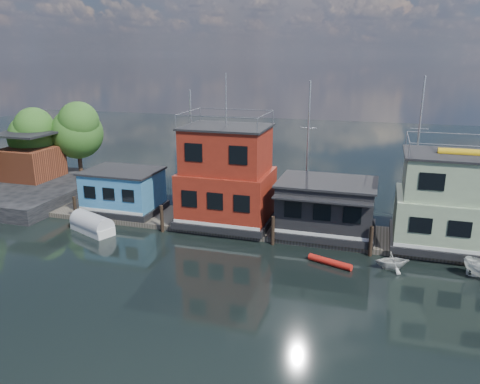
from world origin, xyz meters
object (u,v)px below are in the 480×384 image
(houseboat_green, at_px, (456,203))
(dinghy_white, at_px, (392,260))
(houseboat_red, at_px, (227,178))
(red_kayak, at_px, (330,262))
(houseboat_blue, at_px, (123,191))
(houseboat_dark, at_px, (326,207))
(tarp_runabout, at_px, (92,225))

(houseboat_green, xyz_separation_m, dinghy_white, (-4.05, -4.50, -2.95))
(houseboat_red, bearing_deg, red_kayak, -29.75)
(houseboat_blue, height_order, red_kayak, houseboat_blue)
(houseboat_red, height_order, houseboat_green, houseboat_red)
(houseboat_dark, relative_size, red_kayak, 2.40)
(red_kayak, bearing_deg, houseboat_green, 52.58)
(dinghy_white, bearing_deg, houseboat_blue, 59.87)
(houseboat_dark, bearing_deg, houseboat_red, 179.86)
(houseboat_red, relative_size, red_kayak, 3.84)
(dinghy_white, bearing_deg, houseboat_dark, 29.06)
(houseboat_blue, xyz_separation_m, dinghy_white, (22.45, -4.50, -1.61))
(houseboat_red, bearing_deg, houseboat_green, 0.00)
(red_kayak, bearing_deg, dinghy_white, 29.08)
(houseboat_blue, xyz_separation_m, houseboat_red, (9.50, 0.00, 1.90))
(houseboat_blue, xyz_separation_m, red_kayak, (18.49, -5.14, -1.98))
(houseboat_dark, distance_m, dinghy_white, 6.92)
(red_kayak, bearing_deg, houseboat_blue, -175.65)
(houseboat_red, distance_m, dinghy_white, 14.15)
(houseboat_dark, bearing_deg, houseboat_blue, 179.94)
(houseboat_blue, distance_m, houseboat_dark, 17.50)
(houseboat_blue, xyz_separation_m, houseboat_green, (26.50, 0.00, 1.34))
(houseboat_dark, distance_m, tarp_runabout, 18.44)
(houseboat_red, height_order, tarp_runabout, houseboat_red)
(houseboat_blue, distance_m, tarp_runabout, 4.74)
(dinghy_white, bearing_deg, red_kayak, 80.40)
(houseboat_blue, bearing_deg, houseboat_green, 0.00)
(houseboat_green, xyz_separation_m, red_kayak, (-8.01, -5.14, -3.32))
(houseboat_red, distance_m, houseboat_green, 17.01)
(houseboat_green, bearing_deg, dinghy_white, -131.99)
(tarp_runabout, bearing_deg, houseboat_dark, 37.44)
(houseboat_blue, distance_m, red_kayak, 19.30)
(houseboat_dark, xyz_separation_m, dinghy_white, (4.95, -4.48, -1.82))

